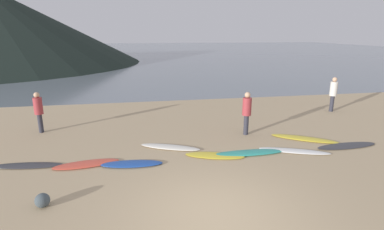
{
  "coord_description": "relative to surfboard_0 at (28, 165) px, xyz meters",
  "views": [
    {
      "loc": [
        -1.59,
        -5.8,
        4.03
      ],
      "look_at": [
        0.64,
        6.38,
        0.6
      ],
      "focal_mm": 28.11,
      "sensor_mm": 36.0,
      "label": 1
    }
  ],
  "objects": [
    {
      "name": "person_0",
      "position": [
        -0.54,
        3.45,
        0.97
      ],
      "size": [
        0.34,
        0.34,
        1.7
      ],
      "rotation": [
        0.0,
        0.0,
        0.13
      ],
      "color": "#2D2D38",
      "rests_on": "ground"
    },
    {
      "name": "surfboard_8",
      "position": [
        10.87,
        -0.28,
        -0.0
      ],
      "size": [
        2.41,
        0.7,
        0.06
      ],
      "primitive_type": "ellipsoid",
      "rotation": [
        0.0,
        0.0,
        0.05
      ],
      "color": "#333338",
      "rests_on": "ground"
    },
    {
      "name": "surfboard_4",
      "position": [
        5.92,
        -0.28,
        0.0
      ],
      "size": [
        2.08,
        1.17,
        0.06
      ],
      "primitive_type": "ellipsoid",
      "rotation": [
        0.0,
        0.0,
        -0.31
      ],
      "color": "yellow",
      "rests_on": "ground"
    },
    {
      "name": "surfboard_6",
      "position": [
        8.73,
        -0.41,
        0.01
      ],
      "size": [
        2.4,
        1.35,
        0.08
      ],
      "primitive_type": "ellipsoid",
      "rotation": [
        0.0,
        0.0,
        -0.4
      ],
      "color": "white",
      "rests_on": "ground"
    },
    {
      "name": "surfboard_5",
      "position": [
        7.12,
        -0.29,
        0.01
      ],
      "size": [
        2.6,
        0.56,
        0.09
      ],
      "primitive_type": "ellipsoid",
      "rotation": [
        0.0,
        0.0,
        -0.01
      ],
      "color": "teal",
      "rests_on": "ground"
    },
    {
      "name": "ground_plane",
      "position": [
        5.07,
        6.47,
        -0.13
      ],
      "size": [
        120.0,
        120.0,
        0.2
      ],
      "primitive_type": "cube",
      "color": "tan",
      "rests_on": "ground"
    },
    {
      "name": "beach_rock_near",
      "position": [
        1.13,
        -2.48,
        0.14
      ],
      "size": [
        0.35,
        0.35,
        0.35
      ],
      "primitive_type": "sphere",
      "color": "#424C51",
      "rests_on": "ground"
    },
    {
      "name": "person_2",
      "position": [
        13.44,
        4.39,
        1.03
      ],
      "size": [
        0.36,
        0.36,
        1.8
      ],
      "rotation": [
        0.0,
        0.0,
        5.33
      ],
      "color": "#2D2D38",
      "rests_on": "ground"
    },
    {
      "name": "surfboard_7",
      "position": [
        9.74,
        0.69,
        0.01
      ],
      "size": [
        2.39,
        1.81,
        0.07
      ],
      "primitive_type": "ellipsoid",
      "rotation": [
        0.0,
        0.0,
        -0.57
      ],
      "color": "yellow",
      "rests_on": "ground"
    },
    {
      "name": "surfboard_0",
      "position": [
        0.0,
        0.0,
        0.0
      ],
      "size": [
        2.24,
        0.74,
        0.06
      ],
      "primitive_type": "ellipsoid",
      "rotation": [
        0.0,
        0.0,
        -0.13
      ],
      "color": "#333338",
      "rests_on": "ground"
    },
    {
      "name": "person_1",
      "position": [
        7.72,
        1.67,
        1.0
      ],
      "size": [
        0.35,
        0.35,
        1.75
      ],
      "rotation": [
        0.0,
        0.0,
        3.35
      ],
      "color": "#2D2D38",
      "rests_on": "ground"
    },
    {
      "name": "surfboard_3",
      "position": [
        4.53,
        0.71,
        0.01
      ],
      "size": [
        2.22,
        1.34,
        0.09
      ],
      "primitive_type": "ellipsoid",
      "rotation": [
        0.0,
        0.0,
        -0.42
      ],
      "color": "silver",
      "rests_on": "ground"
    },
    {
      "name": "ocean_water",
      "position": [
        5.07,
        58.42,
        -0.03
      ],
      "size": [
        140.0,
        100.0,
        0.01
      ],
      "primitive_type": "cube",
      "color": "slate",
      "rests_on": "ground"
    },
    {
      "name": "surfboard_1",
      "position": [
        1.78,
        -0.23,
        0.01
      ],
      "size": [
        2.06,
        0.87,
        0.08
      ],
      "primitive_type": "ellipsoid",
      "rotation": [
        0.0,
        0.0,
        0.14
      ],
      "color": "#D84C38",
      "rests_on": "ground"
    },
    {
      "name": "surfboard_2",
      "position": [
        3.18,
        -0.49,
        0.01
      ],
      "size": [
        1.97,
        0.73,
        0.09
      ],
      "primitive_type": "ellipsoid",
      "rotation": [
        0.0,
        0.0,
        -0.1
      ],
      "color": "#1E479E",
      "rests_on": "ground"
    }
  ]
}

